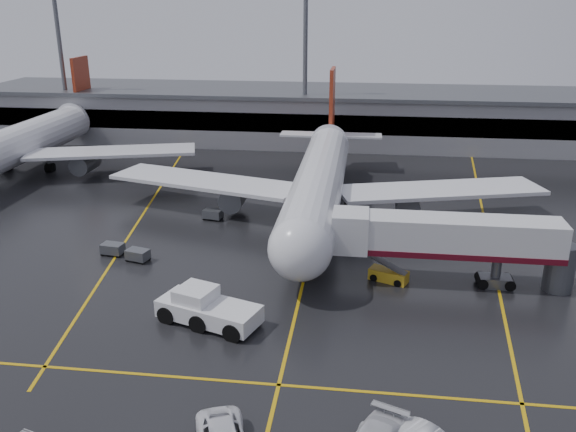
# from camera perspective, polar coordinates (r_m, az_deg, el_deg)

# --- Properties ---
(ground) EXTENTS (220.00, 220.00, 0.00)m
(ground) POSITION_cam_1_polar(r_m,az_deg,el_deg) (58.20, 2.21, -3.13)
(ground) COLOR black
(ground) RESTS_ON ground
(apron_line_centre) EXTENTS (0.25, 90.00, 0.02)m
(apron_line_centre) POSITION_cam_1_polar(r_m,az_deg,el_deg) (58.19, 2.21, -3.12)
(apron_line_centre) COLOR gold
(apron_line_centre) RESTS_ON ground
(apron_line_stop) EXTENTS (60.00, 0.25, 0.02)m
(apron_line_stop) POSITION_cam_1_polar(r_m,az_deg,el_deg) (38.99, -0.89, -15.71)
(apron_line_stop) COLOR gold
(apron_line_stop) RESTS_ON ground
(apron_line_left) EXTENTS (9.99, 69.35, 0.02)m
(apron_line_left) POSITION_cam_1_polar(r_m,az_deg,el_deg) (71.70, -13.15, 0.84)
(apron_line_left) COLOR gold
(apron_line_left) RESTS_ON ground
(apron_line_right) EXTENTS (7.57, 69.64, 0.02)m
(apron_line_right) POSITION_cam_1_polar(r_m,az_deg,el_deg) (68.64, 18.14, -0.50)
(apron_line_right) COLOR gold
(apron_line_right) RESTS_ON ground
(terminal) EXTENTS (122.00, 19.00, 8.60)m
(terminal) POSITION_cam_1_polar(r_m,az_deg,el_deg) (103.09, 4.73, 9.48)
(terminal) COLOR gray
(terminal) RESTS_ON ground
(light_mast_left) EXTENTS (3.00, 1.20, 25.45)m
(light_mast_left) POSITION_cam_1_polar(r_m,az_deg,el_deg) (107.86, -20.73, 14.22)
(light_mast_left) COLOR #595B60
(light_mast_left) RESTS_ON ground
(light_mast_mid) EXTENTS (3.00, 1.20, 25.45)m
(light_mast_mid) POSITION_cam_1_polar(r_m,az_deg,el_deg) (96.24, 1.64, 14.91)
(light_mast_mid) COLOR #595B60
(light_mast_mid) RESTS_ON ground
(main_airliner) EXTENTS (48.80, 45.60, 14.10)m
(main_airliner) POSITION_cam_1_polar(r_m,az_deg,el_deg) (65.91, 3.03, 3.51)
(main_airliner) COLOR silver
(main_airliner) RESTS_ON ground
(second_airliner) EXTENTS (48.80, 45.60, 14.10)m
(second_airliner) POSITION_cam_1_polar(r_m,az_deg,el_deg) (90.31, -24.08, 6.29)
(second_airliner) COLOR silver
(second_airliner) RESTS_ON ground
(jet_bridge) EXTENTS (19.90, 3.40, 6.05)m
(jet_bridge) POSITION_cam_1_polar(r_m,az_deg,el_deg) (51.48, 14.92, -2.24)
(jet_bridge) COLOR silver
(jet_bridge) RESTS_ON ground
(pushback_tractor) EXTENTS (8.26, 5.42, 2.74)m
(pushback_tractor) POSITION_cam_1_polar(r_m,az_deg,el_deg) (45.45, -7.74, -8.73)
(pushback_tractor) COLOR silver
(pushback_tractor) RESTS_ON ground
(belt_loader) EXTENTS (3.52, 2.53, 2.06)m
(belt_loader) POSITION_cam_1_polar(r_m,az_deg,el_deg) (52.29, 9.51, -5.56)
(belt_loader) COLOR gold
(belt_loader) RESTS_ON ground
(baggage_cart_a) EXTENTS (2.27, 1.77, 1.12)m
(baggage_cart_a) POSITION_cam_1_polar(r_m,az_deg,el_deg) (57.00, -14.04, -3.57)
(baggage_cart_a) COLOR #595B60
(baggage_cart_a) RESTS_ON ground
(baggage_cart_b) EXTENTS (2.15, 1.54, 1.12)m
(baggage_cart_b) POSITION_cam_1_polar(r_m,az_deg,el_deg) (58.99, -16.28, -2.97)
(baggage_cart_b) COLOR #595B60
(baggage_cart_b) RESTS_ON ground
(baggage_cart_c) EXTENTS (2.20, 1.63, 1.12)m
(baggage_cart_c) POSITION_cam_1_polar(r_m,az_deg,el_deg) (66.18, -7.14, 0.19)
(baggage_cart_c) COLOR #595B60
(baggage_cart_c) RESTS_ON ground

